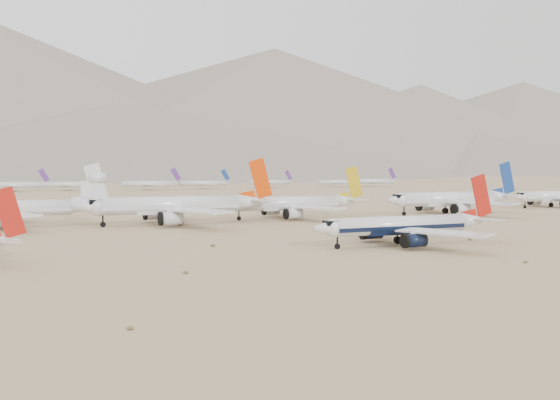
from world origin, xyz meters
name	(u,v)px	position (x,y,z in m)	size (l,w,h in m)	color
ground	(380,247)	(0.00, 0.00, 0.00)	(7000.00, 7000.00, 0.00)	#947A56
main_airliner	(407,225)	(7.03, 0.59, 4.03)	(41.55, 40.58, 14.66)	silver
row2_navy_widebody	(453,199)	(71.80, 64.75, 5.09)	(51.21, 50.08, 18.22)	silver
row2_gold_tail	(294,204)	(14.19, 70.49, 4.63)	(46.54, 45.52, 16.57)	silver
row2_orange_tail	(179,206)	(-23.94, 65.29, 5.29)	(52.89, 51.74, 18.87)	silver
row2_white_trijet	(11,208)	(-67.18, 75.73, 5.02)	(48.93, 47.82, 17.34)	silver
row2_blue_far	(558,196)	(134.41, 76.94, 4.39)	(44.38, 43.39, 15.77)	silver
distant_storage_row	(52,185)	(-38.52, 340.00, 4.45)	(512.86, 65.10, 16.36)	silver
mountain_range	(58,101)	(70.18, 1648.01, 190.32)	(7354.00, 3024.00, 470.00)	slate
foothills	(305,144)	(526.68, 1100.00, 67.15)	(4637.50, 1395.00, 155.00)	slate
desert_scrub	(440,266)	(-5.65, -25.90, 0.29)	(261.14, 127.55, 0.63)	brown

